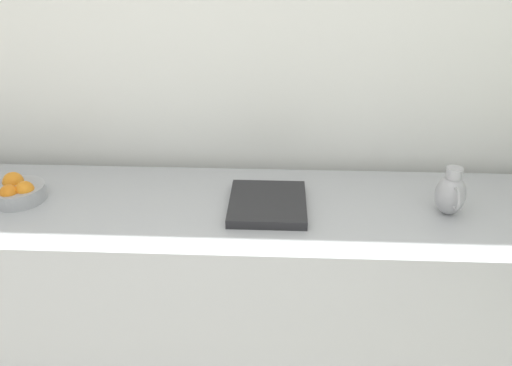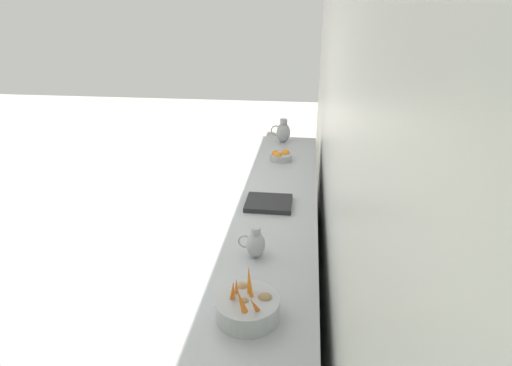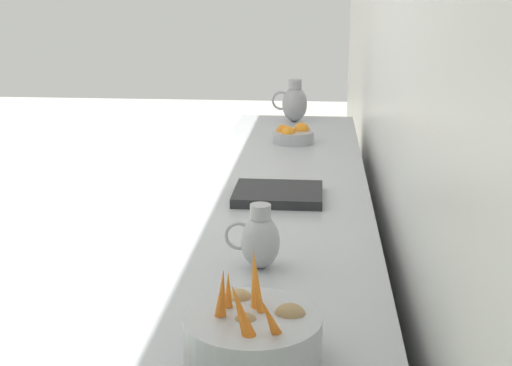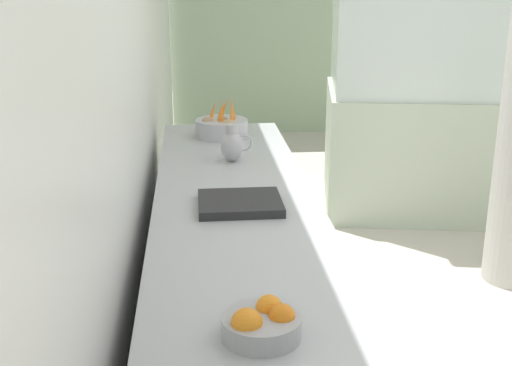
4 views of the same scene
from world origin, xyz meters
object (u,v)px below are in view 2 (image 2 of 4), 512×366
object	(u,v)px
orange_bowl	(281,156)
metal_pitcher_tall	(283,132)
vegetable_colander	(247,307)
metal_pitcher_short	(255,243)

from	to	relation	value
orange_bowl	metal_pitcher_tall	world-z (taller)	metal_pitcher_tall
vegetable_colander	orange_bowl	world-z (taller)	vegetable_colander
metal_pitcher_tall	metal_pitcher_short	world-z (taller)	metal_pitcher_tall
orange_bowl	metal_pitcher_short	size ratio (longest dim) A/B	1.11
vegetable_colander	metal_pitcher_short	size ratio (longest dim) A/B	1.58
orange_bowl	metal_pitcher_tall	size ratio (longest dim) A/B	0.84
orange_bowl	metal_pitcher_short	distance (m)	1.70
metal_pitcher_tall	metal_pitcher_short	bearing A→B (deg)	89.73
vegetable_colander	metal_pitcher_tall	size ratio (longest dim) A/B	1.21
metal_pitcher_short	orange_bowl	bearing A→B (deg)	-90.97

